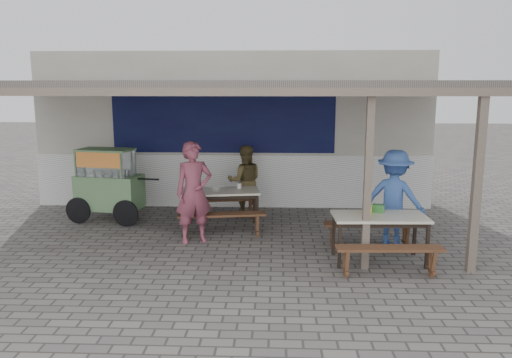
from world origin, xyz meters
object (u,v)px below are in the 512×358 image
Objects in this scene: table_left at (220,194)px; patron_street_side at (194,192)px; tissue_box at (367,209)px; table_right at (380,220)px; vendor_cart at (108,182)px; condiment_bowl at (216,189)px; bench_left_wall at (219,203)px; bench_right_street at (389,254)px; bench_left_street at (222,219)px; donation_box at (378,208)px; bench_right_wall at (370,229)px; patron_wall_side at (245,181)px; condiment_jar at (239,186)px; patron_right_table at (394,198)px.

table_left is 0.99m from patron_street_side.
table_right is at bearing -33.42° from tissue_box.
condiment_bowl is (2.27, -0.44, -0.04)m from vendor_cart.
bench_right_street is at bearing -56.03° from bench_left_wall.
bench_left_street is at bearing -13.69° from vendor_cart.
bench_left_wall and bench_right_street have the same top height.
condiment_bowl is at bearing 144.63° from table_right.
bench_left_street is 2.83m from donation_box.
vendor_cart reaches higher than table_left.
bench_left_street is 1.00× the size of bench_left_wall.
bench_left_wall is 11.56× the size of tissue_box.
bench_left_wall is 1.04× the size of bench_right_wall.
bench_right_street is 0.98m from donation_box.
vendor_cart reaches higher than condiment_bowl.
bench_right_street is 1.02× the size of patron_wall_side.
table_left is 3.67m from bench_right_street.
table_right is at bearing -40.92° from condiment_jar.
bench_right_wall is 11.08× the size of tissue_box.
table_right is at bearing -94.82° from donation_box.
table_left is 8.56× the size of donation_box.
table_left is at bearing 90.00° from bench_left_street.
bench_left_wall is 0.90× the size of patron_street_side.
bench_right_street is 1.00× the size of bench_right_wall.
tissue_box is (-0.15, -0.53, 0.48)m from bench_right_wall.
table_left is 8.79× the size of condiment_bowl.
patron_wall_side is at bearing 22.43° from bench_left_wall.
table_left is at bearing 149.79° from donation_box.
condiment_bowl is (-2.80, 1.61, -0.04)m from donation_box.
vendor_cart is at bearing 156.23° from tissue_box.
bench_left_wall is at bearing 130.52° from bench_right_street.
bench_left_wall is (-0.19, 1.24, 0.00)m from bench_left_street.
table_left is at bearing -19.97° from condiment_bowl.
bench_right_wall is at bearing 95.50° from donation_box.
bench_left_street is at bearing 21.37° from patron_right_table.
patron_wall_side is at bearing 19.83° from vendor_cart.
patron_right_table is (5.47, -1.37, 0.03)m from vendor_cart.
patron_street_side is 9.94× the size of condiment_bowl.
vendor_cart is at bearing 153.75° from table_right.
vendor_cart reaches higher than table_right.
table_right is 7.92× the size of donation_box.
condiment_bowl is (-0.18, 0.65, 0.43)m from bench_left_street.
patron_right_table is 11.90× the size of tissue_box.
bench_left_street is 1.64m from patron_wall_side.
patron_street_side reaches higher than bench_left_street.
patron_right_table is 8.99× the size of donation_box.
patron_street_side is 0.98m from condiment_bowl.
bench_left_wall is 0.73m from condiment_bowl.
condiment_bowl reaches higher than bench_right_wall.
table_right is 0.82× the size of patron_street_side.
patron_right_table reaches higher than bench_right_wall.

